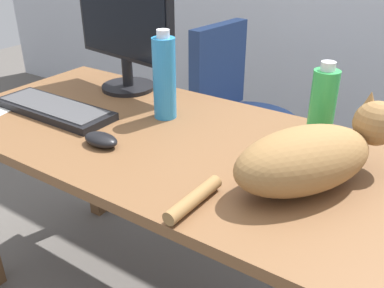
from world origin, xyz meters
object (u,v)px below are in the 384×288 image
at_px(cat, 312,155).
at_px(computer_mouse, 101,140).
at_px(water_bottle, 322,105).
at_px(office_chair, 239,138).
at_px(monitor, 124,28).
at_px(spray_bottle, 164,78).
at_px(keyboard, 54,109).

height_order(cat, computer_mouse, cat).
distance_m(cat, water_bottle, 0.26).
distance_m(office_chair, computer_mouse, 0.96).
bearing_deg(monitor, office_chair, 64.29).
height_order(water_bottle, spray_bottle, spray_bottle).
xyz_separation_m(office_chair, monitor, (-0.24, -0.49, 0.57)).
distance_m(keyboard, spray_bottle, 0.39).
bearing_deg(monitor, water_bottle, -1.71).
xyz_separation_m(monitor, water_bottle, (0.75, -0.02, -0.12)).
relative_size(keyboard, cat, 0.82).
relative_size(office_chair, keyboard, 2.03).
xyz_separation_m(keyboard, water_bottle, (0.79, 0.29, 0.09)).
height_order(keyboard, cat, cat).
relative_size(cat, water_bottle, 2.31).
bearing_deg(cat, office_chair, 127.09).
xyz_separation_m(keyboard, spray_bottle, (0.33, 0.18, 0.12)).
relative_size(keyboard, computer_mouse, 4.00).
relative_size(office_chair, monitor, 1.87).
relative_size(monitor, cat, 0.90).
distance_m(keyboard, cat, 0.86).
bearing_deg(water_bottle, keyboard, -159.90).
xyz_separation_m(computer_mouse, spray_bottle, (0.03, 0.26, 0.11)).
bearing_deg(water_bottle, spray_bottle, -166.61).
bearing_deg(spray_bottle, cat, -14.68).
bearing_deg(cat, monitor, 161.41).
xyz_separation_m(water_bottle, spray_bottle, (-0.47, -0.11, 0.02)).
height_order(office_chair, cat, cat).
bearing_deg(cat, computer_mouse, -167.28).
xyz_separation_m(office_chair, computer_mouse, (0.02, -0.89, 0.36)).
relative_size(monitor, computer_mouse, 4.35).
bearing_deg(monitor, cat, -18.59).
relative_size(cat, computer_mouse, 4.86).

